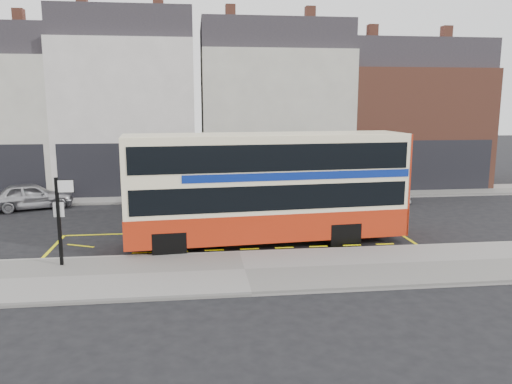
{
  "coord_description": "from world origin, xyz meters",
  "views": [
    {
      "loc": [
        -1.52,
        -17.7,
        5.49
      ],
      "look_at": [
        0.9,
        2.0,
        1.9
      ],
      "focal_mm": 35.0,
      "sensor_mm": 36.0,
      "label": 1
    }
  ],
  "objects": [
    {
      "name": "terrace_green_shop",
      "position": [
        3.5,
        14.99,
        5.07
      ],
      "size": [
        9.0,
        8.01,
        11.3
      ],
      "color": "beige",
      "rests_on": "ground"
    },
    {
      "name": "street_tree_right",
      "position": [
        9.24,
        12.1,
        3.08
      ],
      "size": [
        2.1,
        2.1,
        4.53
      ],
      "color": "#331D16",
      "rests_on": "ground"
    },
    {
      "name": "ground",
      "position": [
        0.0,
        0.0,
        0.0
      ],
      "size": [
        120.0,
        120.0,
        0.0
      ],
      "primitive_type": "plane",
      "color": "black",
      "rests_on": "ground"
    },
    {
      "name": "far_pavement",
      "position": [
        0.0,
        11.0,
        0.07
      ],
      "size": [
        50.0,
        3.0,
        0.15
      ],
      "primitive_type": "cube",
      "color": "gray",
      "rests_on": "ground"
    },
    {
      "name": "pavement",
      "position": [
        0.0,
        -2.3,
        0.07
      ],
      "size": [
        40.0,
        4.0,
        0.15
      ],
      "primitive_type": "cube",
      "color": "gray",
      "rests_on": "ground"
    },
    {
      "name": "car_silver",
      "position": [
        -9.99,
        8.84,
        0.7
      ],
      "size": [
        4.39,
        2.85,
        1.39
      ],
      "primitive_type": "imported",
      "rotation": [
        0.0,
        0.0,
        1.89
      ],
      "color": "#A6A5AA",
      "rests_on": "ground"
    },
    {
      "name": "kerb",
      "position": [
        0.0,
        -0.38,
        0.07
      ],
      "size": [
        40.0,
        0.15,
        0.15
      ],
      "primitive_type": "cube",
      "color": "gray",
      "rests_on": "ground"
    },
    {
      "name": "car_white",
      "position": [
        8.08,
        8.27,
        0.63
      ],
      "size": [
        4.37,
        1.89,
        1.25
      ],
      "primitive_type": "imported",
      "rotation": [
        0.0,
        0.0,
        1.54
      ],
      "color": "silver",
      "rests_on": "ground"
    },
    {
      "name": "double_decker_bus",
      "position": [
        1.24,
        1.1,
        2.26
      ],
      "size": [
        10.93,
        3.32,
        4.3
      ],
      "rotation": [
        0.0,
        0.0,
        0.08
      ],
      "color": "#FDEEC0",
      "rests_on": "ground"
    },
    {
      "name": "road_markings",
      "position": [
        0.0,
        1.6,
        0.01
      ],
      "size": [
        14.0,
        3.4,
        0.01
      ],
      "primitive_type": null,
      "color": "#FFF80D",
      "rests_on": "ground"
    },
    {
      "name": "terrace_right",
      "position": [
        12.5,
        14.99,
        4.57
      ],
      "size": [
        9.0,
        8.01,
        10.3
      ],
      "color": "brown",
      "rests_on": "ground"
    },
    {
      "name": "terrace_left",
      "position": [
        -5.5,
        14.99,
        5.32
      ],
      "size": [
        8.0,
        8.01,
        11.8
      ],
      "color": "silver",
      "rests_on": "ground"
    },
    {
      "name": "bus_stop_post",
      "position": [
        -5.94,
        -1.13,
        1.92
      ],
      "size": [
        0.73,
        0.13,
        2.94
      ],
      "rotation": [
        0.0,
        0.0,
        -0.03
      ],
      "color": "black",
      "rests_on": "pavement"
    },
    {
      "name": "car_grey",
      "position": [
        -2.05,
        8.67,
        0.67
      ],
      "size": [
        4.27,
        2.15,
        1.34
      ],
      "primitive_type": "imported",
      "rotation": [
        0.0,
        0.0,
        1.76
      ],
      "color": "#484D51",
      "rests_on": "ground"
    }
  ]
}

